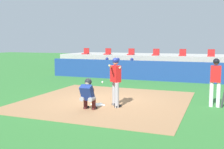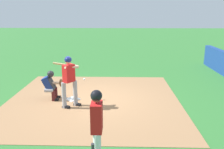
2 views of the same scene
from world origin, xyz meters
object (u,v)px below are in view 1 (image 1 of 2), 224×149
Objects in this scene: stadium_seat_2 at (131,53)px; stadium_seat_5 at (211,54)px; catcher_crouched at (88,93)px; on_deck_batter at (216,79)px; dugout_player_0 at (106,67)px; dugout_player_1 at (117,67)px; stadium_seat_0 at (86,52)px; stadium_seat_1 at (108,53)px; stadium_seat_3 at (156,54)px; batter_at_plate at (115,79)px; dugout_player_2 at (131,67)px; stadium_seat_4 at (183,54)px; home_plate at (98,105)px.

stadium_seat_5 is at bearing 0.00° from stadium_seat_2.
catcher_crouched is 4.63m from on_deck_batter.
dugout_player_0 is at bearing -119.13° from stadium_seat_2.
stadium_seat_0 is (-3.39, 2.03, 0.86)m from dugout_player_1.
dugout_player_0 is 2.71× the size of stadium_seat_1.
stadium_seat_5 is at bearing 0.00° from stadium_seat_3.
stadium_seat_0 is at bearing 141.74° from dugout_player_0.
stadium_seat_0 is (-6.26, 10.12, 0.50)m from batter_at_plate.
batter_at_plate is 8.31m from dugout_player_2.
stadium_seat_1 is at bearing 180.00° from stadium_seat_5.
stadium_seat_3 is (5.57, 0.00, 0.00)m from stadium_seat_0.
on_deck_batter is 3.72× the size of stadium_seat_5.
stadium_seat_4 is (7.43, 0.00, 0.00)m from stadium_seat_0.
catcher_crouched is 3.34× the size of stadium_seat_0.
batter_at_plate is at bearing -86.08° from stadium_seat_3.
home_plate is 0.97m from catcher_crouched.
dugout_player_1 is 4.60m from stadium_seat_4.
dugout_player_1 is 6.29m from stadium_seat_5.
stadium_seat_4 is at bearing 0.00° from stadium_seat_0.
batter_at_plate is 1.39× the size of dugout_player_0.
batter_at_plate is 10.20m from stadium_seat_4.
stadium_seat_1 and stadium_seat_3 have the same top height.
stadium_seat_2 is 1.00× the size of stadium_seat_3.
stadium_seat_0 and stadium_seat_3 have the same top height.
catcher_crouched is at bearing -90.65° from home_plate.
stadium_seat_5 reaches higher than dugout_player_0.
stadium_seat_5 is at bearing 69.95° from home_plate.
batter_at_plate is 1.17m from catcher_crouched.
home_plate is 0.27× the size of catcher_crouched.
home_plate is 0.34× the size of dugout_player_2.
dugout_player_0 is at bearing 114.50° from batter_at_plate.
stadium_seat_3 is (0.00, 10.18, 1.51)m from home_plate.
batter_at_plate is 1.39× the size of dugout_player_1.
stadium_seat_4 is at bearing 22.77° from dugout_player_0.
on_deck_batter is (3.41, 1.26, -0.02)m from batter_at_plate.
stadium_seat_0 reaches higher than batter_at_plate.
dugout_player_0 is 7.06m from stadium_seat_5.
stadium_seat_1 is (-0.72, 2.03, 0.86)m from dugout_player_0.
on_deck_batter is 3.72× the size of stadium_seat_3.
stadium_seat_4 is at bearing 0.00° from stadium_seat_1.
stadium_seat_4 reaches higher than dugout_player_2.
on_deck_batter reaches higher than dugout_player_2.
on_deck_batter is at bearing -56.05° from stadium_seat_2.
stadium_seat_2 is (3.71, 0.00, 0.00)m from stadium_seat_0.
stadium_seat_4 is at bearing 79.66° from home_plate.
catcher_crouched is 1.23× the size of dugout_player_1.
dugout_player_2 is (0.98, 0.00, 0.00)m from dugout_player_1.
stadium_seat_4 is (3.05, 2.03, 0.86)m from dugout_player_2.
dugout_player_0 is at bearing 180.00° from dugout_player_1.
batter_at_plate is at bearing 49.82° from catcher_crouched.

